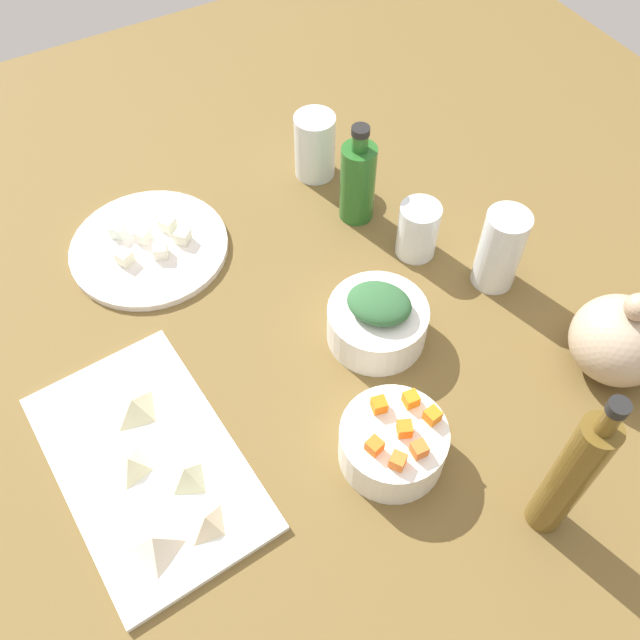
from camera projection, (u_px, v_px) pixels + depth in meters
tabletop at (320, 346)px, 104.02cm from camera, size 190.00×190.00×3.00cm
cutting_board at (147, 462)px, 90.63cm from camera, size 37.19×24.13×1.00cm
plate_tofu at (149, 247)px, 113.08cm from camera, size 25.66×25.66×1.20cm
bowl_greens at (377, 323)px, 100.76cm from camera, size 14.62×14.62×6.32cm
bowl_carrots at (393, 444)px, 89.17cm from camera, size 13.93×13.93×6.45cm
teapot at (620, 340)px, 95.31cm from camera, size 15.13×13.28×15.35cm
bottle_0 at (358, 181)px, 112.40cm from camera, size 5.80×5.80×18.10cm
bottle_1 at (571, 476)px, 76.91cm from camera, size 4.44×4.44×28.20cm
drinking_glass_0 at (418, 230)px, 109.68cm from camera, size 6.55×6.55×9.52cm
drinking_glass_1 at (315, 146)px, 120.06cm from camera, size 7.16×7.16×11.86cm
drinking_glass_2 at (500, 250)px, 104.34cm from camera, size 6.72×6.72×13.76cm
carrot_cube_0 at (379, 405)px, 87.88cm from camera, size 2.16×2.16×1.80cm
carrot_cube_1 at (419, 449)px, 84.20cm from camera, size 1.92×1.92×1.80cm
carrot_cube_2 at (411, 399)px, 88.37cm from camera, size 1.99×1.99×1.80cm
carrot_cube_3 at (374, 446)px, 84.47cm from camera, size 2.21×2.21×1.80cm
carrot_cube_4 at (398, 461)px, 83.29cm from camera, size 2.50×2.50×1.80cm
carrot_cube_5 at (432, 416)px, 86.95cm from camera, size 2.05×2.05×1.80cm
carrot_cube_6 at (403, 430)px, 85.77cm from camera, size 2.38×2.38×1.80cm
chopped_greens_mound at (379, 303)px, 97.01cm from camera, size 12.01×11.76×3.01cm
tofu_cube_0 at (125, 257)px, 109.51cm from camera, size 2.98×2.98×2.20cm
tofu_cube_1 at (168, 224)px, 113.87cm from camera, size 3.01×3.01×2.20cm
tofu_cube_2 at (142, 235)px, 112.36cm from camera, size 3.07×3.07×2.20cm
tofu_cube_3 at (183, 236)px, 112.21cm from camera, size 3.10×3.10×2.20cm
tofu_cube_4 at (161, 251)px, 110.34cm from camera, size 2.92×2.92×2.20cm
tofu_cube_5 at (118, 231)px, 112.98cm from camera, size 3.11×3.11×2.20cm
dumpling_0 at (186, 474)px, 87.44cm from camera, size 5.66×5.36×3.02cm
dumpling_1 at (134, 406)px, 93.37cm from camera, size 6.89×7.00×2.92cm
dumpling_2 at (154, 542)px, 82.39cm from camera, size 7.13×6.77×2.80cm
dumpling_3 at (130, 463)px, 88.49cm from camera, size 5.89×5.78×2.71cm
dumpling_4 at (206, 521)px, 84.03cm from camera, size 5.42×5.59×2.58cm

